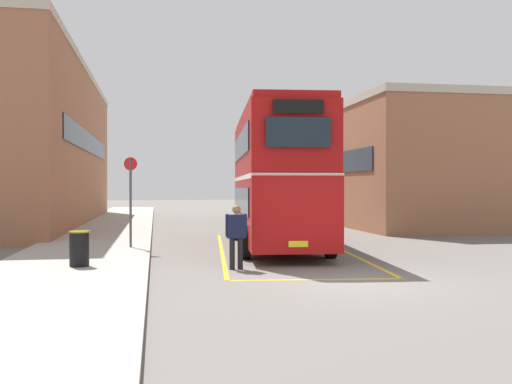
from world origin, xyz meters
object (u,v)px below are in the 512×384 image
object	(u,v)px
pedestrian_boarding	(236,232)
bus_stop_sign	(131,194)
double_decker_bus	(276,177)
single_deck_bus	(270,194)
litter_bin	(79,249)

from	to	relation	value
pedestrian_boarding	bus_stop_sign	world-z (taller)	bus_stop_sign
double_decker_bus	pedestrian_boarding	distance (m)	5.83
single_deck_bus	pedestrian_boarding	size ratio (longest dim) A/B	5.11
double_decker_bus	bus_stop_sign	world-z (taller)	double_decker_bus
single_deck_bus	litter_bin	bearing A→B (deg)	-112.58
single_deck_bus	pedestrian_boarding	xyz separation A→B (m)	(-5.48, -22.95, -0.67)
pedestrian_boarding	litter_bin	size ratio (longest dim) A/B	1.87
single_deck_bus	bus_stop_sign	xyz separation A→B (m)	(-8.36, -18.17, 0.28)
double_decker_bus	bus_stop_sign	distance (m)	5.08
double_decker_bus	litter_bin	size ratio (longest dim) A/B	11.76
single_deck_bus	pedestrian_boarding	distance (m)	23.61
pedestrian_boarding	bus_stop_sign	bearing A→B (deg)	121.06
single_deck_bus	pedestrian_boarding	bearing A→B (deg)	-103.42
litter_bin	bus_stop_sign	bearing A→B (deg)	76.59
litter_bin	single_deck_bus	bearing A→B (deg)	67.42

